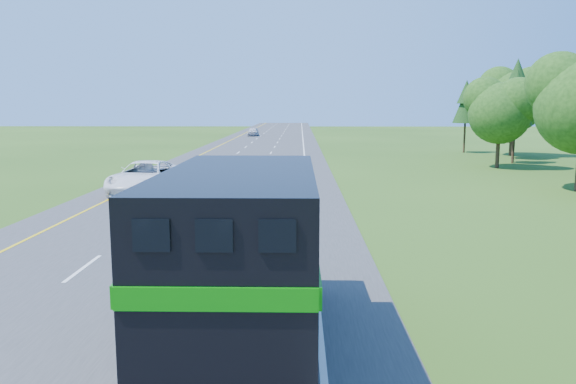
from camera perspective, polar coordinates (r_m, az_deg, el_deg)
name	(u,v)px	position (r m, az deg, el deg)	size (l,w,h in m)	color
road	(240,167)	(47.60, -4.86, 2.51)	(15.00, 260.00, 0.04)	#38383A
lane_markings	(240,167)	(47.60, -4.86, 2.54)	(11.15, 260.00, 0.01)	yellow
horse_truck	(244,255)	(11.45, -4.45, -6.45)	(2.83, 8.82, 3.90)	black
white_suv	(146,177)	(34.14, -14.25, 1.47)	(3.12, 6.77, 1.88)	white
far_car	(253,132)	(98.42, -3.56, 6.14)	(1.73, 4.31, 1.47)	silver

